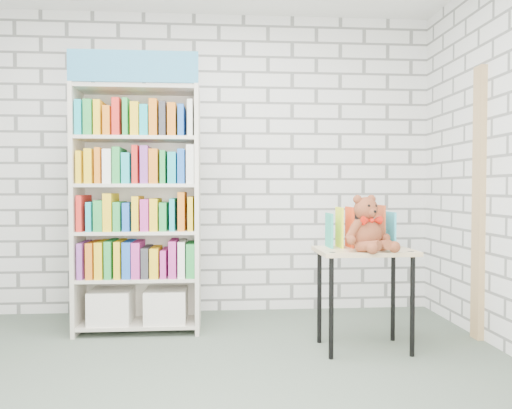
{
  "coord_description": "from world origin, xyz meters",
  "views": [
    {
      "loc": [
        0.22,
        -2.74,
        1.16
      ],
      "look_at": [
        0.5,
        0.95,
        1.05
      ],
      "focal_mm": 35.0,
      "sensor_mm": 36.0,
      "label": 1
    }
  ],
  "objects": [
    {
      "name": "ground",
      "position": [
        0.0,
        0.0,
        0.0
      ],
      "size": [
        4.5,
        4.5,
        0.0
      ],
      "primitive_type": "plane",
      "color": "#485548",
      "rests_on": "ground"
    },
    {
      "name": "room_shell",
      "position": [
        0.0,
        0.0,
        1.78
      ],
      "size": [
        4.52,
        4.02,
        2.81
      ],
      "color": "silver",
      "rests_on": "ground"
    },
    {
      "name": "bookshelf",
      "position": [
        -0.42,
        1.36,
        1.01
      ],
      "size": [
        0.99,
        0.39,
        2.22
      ],
      "color": "beige",
      "rests_on": "ground"
    },
    {
      "name": "display_table",
      "position": [
        1.27,
        0.77,
        0.63
      ],
      "size": [
        0.69,
        0.48,
        0.73
      ],
      "color": "tan",
      "rests_on": "ground"
    },
    {
      "name": "table_books",
      "position": [
        1.27,
        0.87,
        0.87
      ],
      "size": [
        0.48,
        0.22,
        0.28
      ],
      "color": "#28B192",
      "rests_on": "display_table"
    },
    {
      "name": "teddy_bear",
      "position": [
        1.26,
        0.66,
        0.89
      ],
      "size": [
        0.36,
        0.35,
        0.39
      ],
      "color": "brown",
      "rests_on": "display_table"
    },
    {
      "name": "door_trim",
      "position": [
        2.23,
        0.95,
        1.05
      ],
      "size": [
        0.05,
        0.12,
        2.1
      ],
      "primitive_type": "cube",
      "color": "tan",
      "rests_on": "ground"
    }
  ]
}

